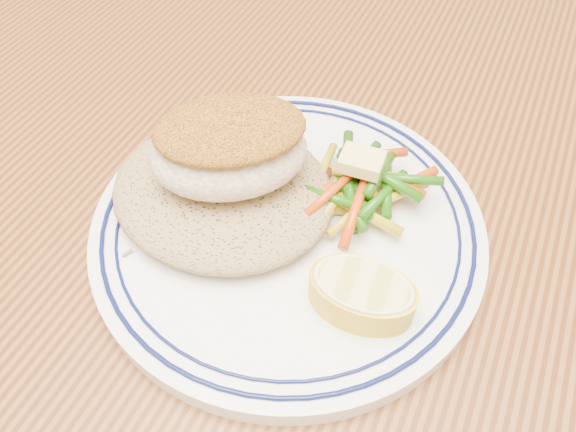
{
  "coord_description": "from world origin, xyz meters",
  "views": [
    {
      "loc": [
        0.13,
        -0.23,
        1.06
      ],
      "look_at": [
        0.03,
        -0.01,
        0.77
      ],
      "focal_mm": 35.0,
      "sensor_mm": 36.0,
      "label": 1
    }
  ],
  "objects_px": {
    "rice_pilaf": "(223,187)",
    "fish_fillet": "(229,147)",
    "dining_table": "(261,279)",
    "vegetable_pile": "(355,188)",
    "plate": "(288,226)",
    "lemon_wedge": "(362,293)"
  },
  "relations": [
    {
      "from": "dining_table",
      "to": "fish_fillet",
      "type": "relative_size",
      "value": 11.95
    },
    {
      "from": "vegetable_pile",
      "to": "lemon_wedge",
      "type": "xyz_separation_m",
      "value": [
        0.03,
        -0.08,
        0.0
      ]
    },
    {
      "from": "dining_table",
      "to": "rice_pilaf",
      "type": "relative_size",
      "value": 9.67
    },
    {
      "from": "dining_table",
      "to": "vegetable_pile",
      "type": "bearing_deg",
      "value": 18.98
    },
    {
      "from": "rice_pilaf",
      "to": "fish_fillet",
      "type": "height_order",
      "value": "fish_fillet"
    },
    {
      "from": "dining_table",
      "to": "fish_fillet",
      "type": "distance_m",
      "value": 0.16
    },
    {
      "from": "plate",
      "to": "vegetable_pile",
      "type": "bearing_deg",
      "value": 46.76
    },
    {
      "from": "plate",
      "to": "lemon_wedge",
      "type": "bearing_deg",
      "value": -31.55
    },
    {
      "from": "dining_table",
      "to": "plate",
      "type": "relative_size",
      "value": 5.63
    },
    {
      "from": "dining_table",
      "to": "vegetable_pile",
      "type": "height_order",
      "value": "vegetable_pile"
    },
    {
      "from": "rice_pilaf",
      "to": "plate",
      "type": "bearing_deg",
      "value": 4.09
    },
    {
      "from": "rice_pilaf",
      "to": "fish_fillet",
      "type": "xyz_separation_m",
      "value": [
        0.01,
        0.01,
        0.03
      ]
    },
    {
      "from": "dining_table",
      "to": "vegetable_pile",
      "type": "relative_size",
      "value": 14.6
    },
    {
      "from": "dining_table",
      "to": "fish_fillet",
      "type": "bearing_deg",
      "value": -134.4
    },
    {
      "from": "dining_table",
      "to": "plate",
      "type": "distance_m",
      "value": 0.11
    },
    {
      "from": "dining_table",
      "to": "lemon_wedge",
      "type": "relative_size",
      "value": 22.39
    },
    {
      "from": "rice_pilaf",
      "to": "lemon_wedge",
      "type": "bearing_deg",
      "value": -18.27
    },
    {
      "from": "plate",
      "to": "fish_fillet",
      "type": "height_order",
      "value": "fish_fillet"
    },
    {
      "from": "vegetable_pile",
      "to": "rice_pilaf",
      "type": "bearing_deg",
      "value": -154.23
    },
    {
      "from": "plate",
      "to": "vegetable_pile",
      "type": "xyz_separation_m",
      "value": [
        0.03,
        0.04,
        0.02
      ]
    },
    {
      "from": "rice_pilaf",
      "to": "fish_fillet",
      "type": "bearing_deg",
      "value": 48.64
    },
    {
      "from": "plate",
      "to": "rice_pilaf",
      "type": "bearing_deg",
      "value": -175.91
    }
  ]
}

